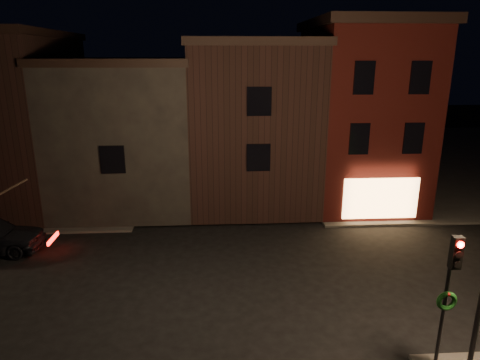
# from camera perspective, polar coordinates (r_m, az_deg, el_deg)

# --- Properties ---
(ground) EXTENTS (120.00, 120.00, 0.00)m
(ground) POSITION_cam_1_polar(r_m,az_deg,el_deg) (17.72, -0.83, -13.03)
(ground) COLOR black
(ground) RESTS_ON ground
(sidewalk_far_right) EXTENTS (30.00, 30.00, 0.12)m
(sidewalk_far_right) POSITION_cam_1_polar(r_m,az_deg,el_deg) (41.90, 26.31, 2.75)
(sidewalk_far_right) COLOR #2D2B28
(sidewalk_far_right) RESTS_ON ground
(corner_building) EXTENTS (6.50, 8.50, 10.50)m
(corner_building) POSITION_cam_1_polar(r_m,az_deg,el_deg) (26.56, 15.88, 8.62)
(corner_building) COLOR #400E0B
(corner_building) RESTS_ON ground
(row_building_a) EXTENTS (7.30, 10.30, 9.40)m
(row_building_a) POSITION_cam_1_polar(r_m,az_deg,el_deg) (26.30, 1.40, 7.91)
(row_building_a) COLOR black
(row_building_a) RESTS_ON ground
(row_building_b) EXTENTS (7.80, 10.30, 8.40)m
(row_building_b) POSITION_cam_1_polar(r_m,az_deg,el_deg) (26.78, -14.36, 6.47)
(row_building_b) COLOR black
(row_building_b) RESTS_ON ground
(row_building_c) EXTENTS (7.30, 10.30, 9.90)m
(row_building_c) POSITION_cam_1_polar(r_m,az_deg,el_deg) (28.94, -28.81, 7.19)
(row_building_c) COLOR black
(row_building_c) RESTS_ON ground
(traffic_signal) EXTENTS (0.58, 0.38, 4.05)m
(traffic_signal) POSITION_cam_1_polar(r_m,az_deg,el_deg) (13.12, 26.21, -12.12)
(traffic_signal) COLOR black
(traffic_signal) RESTS_ON sidewalk_near_right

